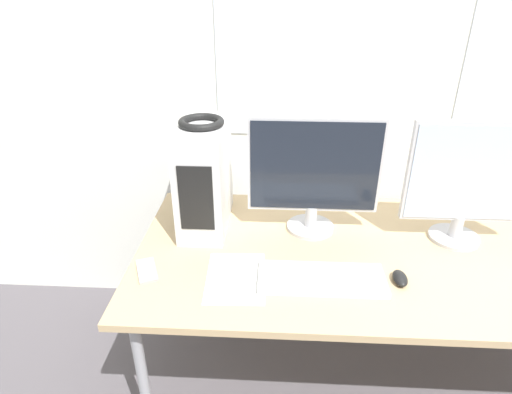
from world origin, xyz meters
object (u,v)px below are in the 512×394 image
at_px(mouse, 400,278).
at_px(cell_phone, 147,270).
at_px(keyboard, 321,278).
at_px(pc_tower, 205,177).
at_px(headphones, 201,122).
at_px(monitor_main, 314,173).
at_px(monitor_right_near, 468,181).

relative_size(mouse, cell_phone, 0.57).
xyz_separation_m(keyboard, mouse, (0.28, 0.01, 0.00)).
height_order(pc_tower, mouse, pc_tower).
xyz_separation_m(headphones, cell_phone, (-0.17, -0.36, -0.45)).
bearing_deg(monitor_main, mouse, -49.26).
bearing_deg(monitor_right_near, monitor_main, 175.29).
relative_size(pc_tower, cell_phone, 2.80).
relative_size(headphones, monitor_main, 0.34).
height_order(keyboard, cell_phone, keyboard).
bearing_deg(mouse, keyboard, -177.72).
bearing_deg(headphones, keyboard, -39.18).
height_order(monitor_main, mouse, monitor_main).
bearing_deg(headphones, cell_phone, -114.85).
bearing_deg(monitor_main, cell_phone, -151.53).
relative_size(pc_tower, headphones, 2.44).
distance_m(pc_tower, mouse, 0.86).
height_order(pc_tower, keyboard, pc_tower).
bearing_deg(headphones, monitor_main, -3.45).
bearing_deg(keyboard, headphones, 140.82).
bearing_deg(keyboard, monitor_main, 93.11).
height_order(pc_tower, monitor_main, monitor_main).
bearing_deg(monitor_main, keyboard, -86.89).
distance_m(monitor_right_near, cell_phone, 1.27).
bearing_deg(monitor_right_near, mouse, -134.57).
distance_m(keyboard, cell_phone, 0.64).
bearing_deg(monitor_main, pc_tower, 176.65).
distance_m(monitor_main, monitor_right_near, 0.59).
bearing_deg(pc_tower, keyboard, -39.11).
xyz_separation_m(monitor_main, mouse, (0.30, -0.35, -0.25)).
xyz_separation_m(headphones, monitor_main, (0.45, -0.03, -0.20)).
distance_m(pc_tower, headphones, 0.24).
bearing_deg(mouse, monitor_main, 130.74).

